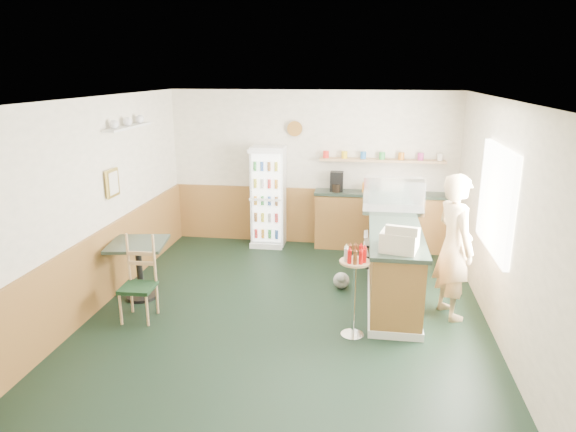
% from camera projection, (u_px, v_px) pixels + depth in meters
% --- Properties ---
extents(ground, '(6.00, 6.00, 0.00)m').
position_uv_depth(ground, '(286.00, 316.00, 6.53)').
color(ground, black).
rests_on(ground, ground).
extents(room_envelope, '(5.04, 6.02, 2.72)m').
position_uv_depth(room_envelope, '(277.00, 186.00, 6.84)').
color(room_envelope, '#F2E5CE').
rests_on(room_envelope, ground).
extents(service_counter, '(0.68, 3.01, 1.01)m').
position_uv_depth(service_counter, '(392.00, 259.00, 7.23)').
color(service_counter, olive).
rests_on(service_counter, ground).
extents(back_counter, '(2.24, 0.42, 1.69)m').
position_uv_depth(back_counter, '(378.00, 218.00, 8.87)').
color(back_counter, olive).
rests_on(back_counter, ground).
extents(drinks_fridge, '(0.58, 0.52, 1.76)m').
position_uv_depth(drinks_fridge, '(268.00, 197.00, 9.00)').
color(drinks_fridge, white).
rests_on(drinks_fridge, ground).
extents(display_case, '(0.88, 0.46, 0.50)m').
position_uv_depth(display_case, '(394.00, 196.00, 7.46)').
color(display_case, silver).
rests_on(display_case, service_counter).
extents(cash_register, '(0.49, 0.50, 0.23)m').
position_uv_depth(cash_register, '(400.00, 240.00, 5.93)').
color(cash_register, beige).
rests_on(cash_register, service_counter).
extents(shopkeeper, '(0.63, 0.73, 1.84)m').
position_uv_depth(shopkeeper, '(454.00, 247.00, 6.33)').
color(shopkeeper, tan).
rests_on(shopkeeper, ground).
extents(condiment_stand, '(0.35, 0.35, 1.10)m').
position_uv_depth(condiment_stand, '(354.00, 276.00, 5.85)').
color(condiment_stand, silver).
rests_on(condiment_stand, ground).
extents(newspaper_rack, '(0.09, 0.40, 0.48)m').
position_uv_depth(newspaper_rack, '(367.00, 249.00, 7.57)').
color(newspaper_rack, black).
rests_on(newspaper_rack, ground).
extents(cafe_table, '(0.84, 0.84, 0.80)m').
position_uv_depth(cafe_table, '(139.00, 259.00, 6.91)').
color(cafe_table, black).
rests_on(cafe_table, ground).
extents(cafe_chair, '(0.41, 0.41, 1.06)m').
position_uv_depth(cafe_chair, '(140.00, 275.00, 6.40)').
color(cafe_chair, black).
rests_on(cafe_chair, ground).
extents(dog_doorstop, '(0.23, 0.30, 0.28)m').
position_uv_depth(dog_doorstop, '(341.00, 280.00, 7.32)').
color(dog_doorstop, gray).
rests_on(dog_doorstop, ground).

